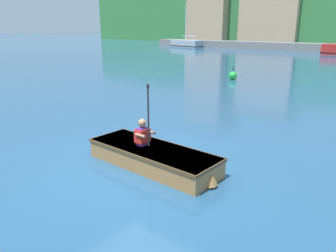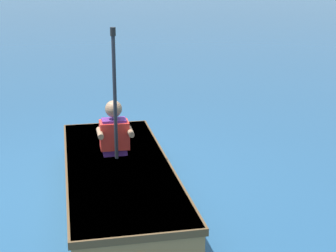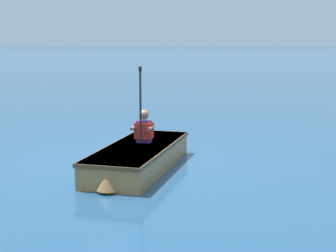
{
  "view_description": "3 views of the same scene",
  "coord_description": "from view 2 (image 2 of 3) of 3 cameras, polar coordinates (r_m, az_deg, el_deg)",
  "views": [
    {
      "loc": [
        4.53,
        -4.41,
        2.77
      ],
      "look_at": [
        0.35,
        0.78,
        0.75
      ],
      "focal_mm": 35.0,
      "sensor_mm": 36.0,
      "label": 1
    },
    {
      "loc": [
        5.02,
        -0.3,
        2.19
      ],
      "look_at": [
        0.35,
        0.78,
        0.75
      ],
      "focal_mm": 55.0,
      "sensor_mm": 36.0,
      "label": 2
    },
    {
      "loc": [
        8.36,
        2.73,
        2.15
      ],
      "look_at": [
        0.35,
        0.78,
        0.75
      ],
      "focal_mm": 55.0,
      "sensor_mm": 36.0,
      "label": 3
    }
  ],
  "objects": [
    {
      "name": "rowboat_foreground",
      "position": [
        5.06,
        -5.46,
        -6.18
      ],
      "size": [
        3.02,
        1.09,
        0.4
      ],
      "color": "#A3703D",
      "rests_on": "ground"
    },
    {
      "name": "person_paddler",
      "position": [
        5.21,
        -5.97,
        -0.45
      ],
      "size": [
        0.33,
        0.36,
        1.3
      ],
      "color": "#592672",
      "rests_on": "rowboat_foreground"
    },
    {
      "name": "ground_plane",
      "position": [
        5.49,
        -8.82,
        -7.04
      ],
      "size": [
        300.0,
        300.0,
        0.0
      ],
      "primitive_type": "plane",
      "color": "navy"
    }
  ]
}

